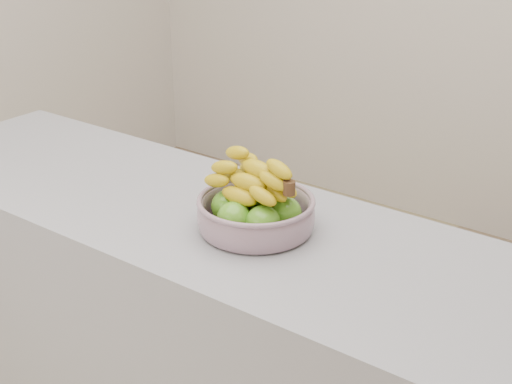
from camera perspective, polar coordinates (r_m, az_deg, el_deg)
counter at (r=2.09m, az=-4.67°, el=-12.50°), size 2.00×0.60×0.90m
fruit_bowl at (r=1.71m, az=-0.01°, el=-1.33°), size 0.29×0.29×0.18m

